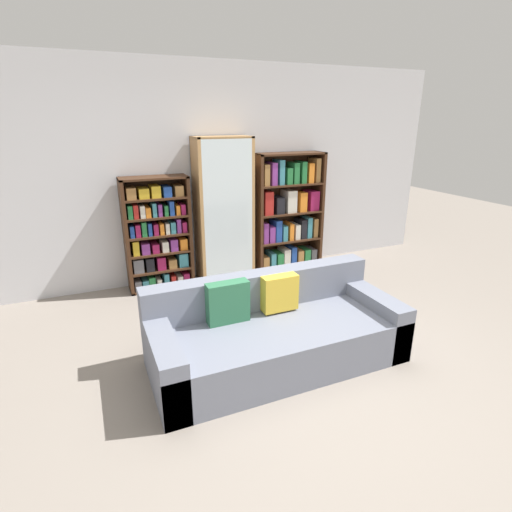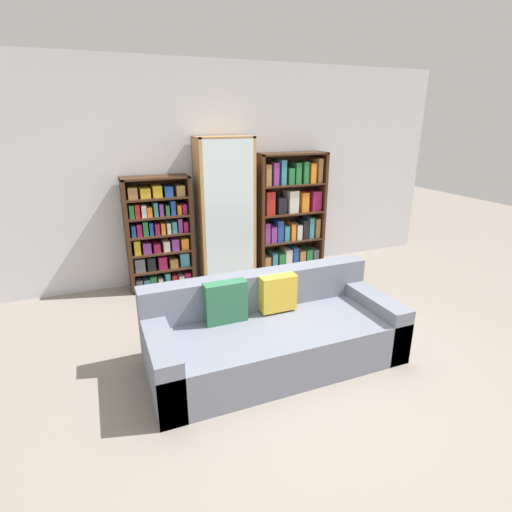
{
  "view_description": "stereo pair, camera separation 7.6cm",
  "coord_description": "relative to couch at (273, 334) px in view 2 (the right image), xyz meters",
  "views": [
    {
      "loc": [
        -1.48,
        -2.34,
        2.03
      ],
      "look_at": [
        0.13,
        1.38,
        0.63
      ],
      "focal_mm": 28.0,
      "sensor_mm": 36.0,
      "label": 1
    },
    {
      "loc": [
        -1.41,
        -2.37,
        2.03
      ],
      "look_at": [
        0.13,
        1.38,
        0.63
      ],
      "focal_mm": 28.0,
      "sensor_mm": 36.0,
      "label": 2
    }
  ],
  "objects": [
    {
      "name": "wine_bottle",
      "position": [
        0.74,
        0.76,
        -0.1
      ],
      "size": [
        0.08,
        0.08,
        0.38
      ],
      "color": "#192333",
      "rests_on": "ground"
    },
    {
      "name": "bookshelf_left",
      "position": [
        -0.61,
        2.04,
        0.41
      ],
      "size": [
        0.79,
        0.32,
        1.39
      ],
      "color": "#3D2314",
      "rests_on": "ground"
    },
    {
      "name": "ground_plane",
      "position": [
        0.11,
        -0.4,
        -0.26
      ],
      "size": [
        16.0,
        16.0,
        0.0
      ],
      "primitive_type": "plane",
      "color": "gray"
    },
    {
      "name": "couch",
      "position": [
        0.0,
        0.0,
        0.0
      ],
      "size": [
        2.15,
        0.92,
        0.74
      ],
      "color": "slate",
      "rests_on": "ground"
    },
    {
      "name": "bookshelf_right",
      "position": [
        1.19,
        2.04,
        0.51
      ],
      "size": [
        0.97,
        0.32,
        1.6
      ],
      "color": "#3D2314",
      "rests_on": "ground"
    },
    {
      "name": "wall_back",
      "position": [
        0.11,
        2.24,
        1.09
      ],
      "size": [
        6.8,
        0.06,
        2.7
      ],
      "color": "silver",
      "rests_on": "ground"
    },
    {
      "name": "display_cabinet",
      "position": [
        0.25,
        2.02,
        0.65
      ],
      "size": [
        0.71,
        0.36,
        1.82
      ],
      "color": "#AD7F4C",
      "rests_on": "ground"
    }
  ]
}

